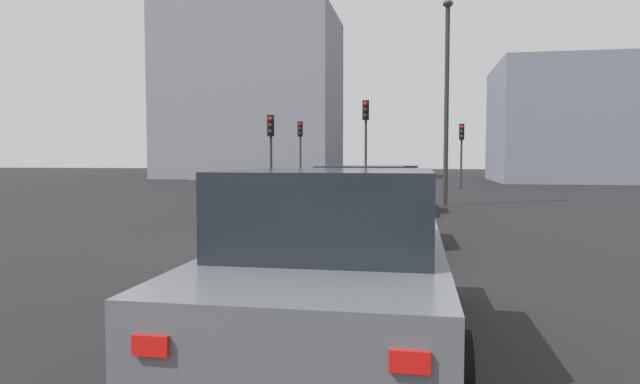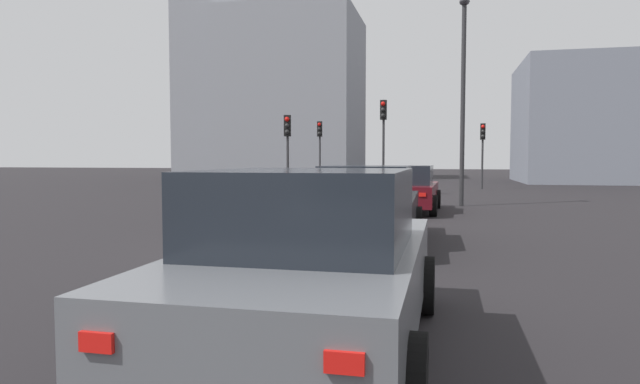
{
  "view_description": "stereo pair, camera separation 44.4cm",
  "coord_description": "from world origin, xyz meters",
  "px_view_note": "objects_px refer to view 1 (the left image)",
  "views": [
    {
      "loc": [
        -9.93,
        -2.54,
        1.72
      ],
      "look_at": [
        -0.99,
        -0.95,
        1.17
      ],
      "focal_mm": 30.89,
      "sensor_mm": 36.0,
      "label": 1
    },
    {
      "loc": [
        -9.85,
        -2.97,
        1.72
      ],
      "look_at": [
        -0.99,
        -0.95,
        1.17
      ],
      "focal_mm": 30.89,
      "sensor_mm": 36.0,
      "label": 2
    }
  ],
  "objects_px": {
    "car_maroon_left_lead": "(392,189)",
    "traffic_light_near_left": "(366,127)",
    "traffic_light_near_right": "(462,142)",
    "traffic_light_far_left": "(271,138)",
    "car_black_left_second": "(363,206)",
    "street_lamp_kerbside": "(447,86)",
    "car_grey_left_third": "(336,265)",
    "traffic_light_far_right": "(300,140)"
  },
  "relations": [
    {
      "from": "car_maroon_left_lead",
      "to": "traffic_light_far_right",
      "type": "height_order",
      "value": "traffic_light_far_right"
    },
    {
      "from": "traffic_light_near_left",
      "to": "traffic_light_far_left",
      "type": "xyz_separation_m",
      "value": [
        -2.91,
        3.76,
        -0.58
      ]
    },
    {
      "from": "car_black_left_second",
      "to": "car_grey_left_third",
      "type": "bearing_deg",
      "value": -177.75
    },
    {
      "from": "car_grey_left_third",
      "to": "traffic_light_far_right",
      "type": "xyz_separation_m",
      "value": [
        27.34,
        6.17,
        2.04
      ]
    },
    {
      "from": "car_black_left_second",
      "to": "traffic_light_near_right",
      "type": "height_order",
      "value": "traffic_light_near_right"
    },
    {
      "from": "traffic_light_far_left",
      "to": "traffic_light_far_right",
      "type": "distance_m",
      "value": 9.46
    },
    {
      "from": "car_grey_left_third",
      "to": "street_lamp_kerbside",
      "type": "relative_size",
      "value": 0.6
    },
    {
      "from": "car_maroon_left_lead",
      "to": "street_lamp_kerbside",
      "type": "xyz_separation_m",
      "value": [
        2.52,
        -1.83,
        3.61
      ]
    },
    {
      "from": "car_black_left_second",
      "to": "car_grey_left_third",
      "type": "distance_m",
      "value": 6.29
    },
    {
      "from": "car_maroon_left_lead",
      "to": "traffic_light_far_left",
      "type": "distance_m",
      "value": 7.33
    },
    {
      "from": "traffic_light_far_right",
      "to": "street_lamp_kerbside",
      "type": "height_order",
      "value": "street_lamp_kerbside"
    },
    {
      "from": "car_maroon_left_lead",
      "to": "traffic_light_far_left",
      "type": "bearing_deg",
      "value": 50.34
    },
    {
      "from": "traffic_light_near_left",
      "to": "street_lamp_kerbside",
      "type": "height_order",
      "value": "street_lamp_kerbside"
    },
    {
      "from": "traffic_light_near_right",
      "to": "traffic_light_far_left",
      "type": "distance_m",
      "value": 12.81
    },
    {
      "from": "car_maroon_left_lead",
      "to": "car_black_left_second",
      "type": "bearing_deg",
      "value": 179.41
    },
    {
      "from": "car_black_left_second",
      "to": "traffic_light_far_right",
      "type": "distance_m",
      "value": 21.94
    },
    {
      "from": "car_black_left_second",
      "to": "car_maroon_left_lead",
      "type": "bearing_deg",
      "value": -3.28
    },
    {
      "from": "car_black_left_second",
      "to": "traffic_light_near_right",
      "type": "xyz_separation_m",
      "value": [
        21.14,
        -3.54,
        1.89
      ]
    },
    {
      "from": "car_black_left_second",
      "to": "traffic_light_far_right",
      "type": "bearing_deg",
      "value": 14.34
    },
    {
      "from": "car_maroon_left_lead",
      "to": "car_black_left_second",
      "type": "xyz_separation_m",
      "value": [
        -6.96,
        0.27,
        0.03
      ]
    },
    {
      "from": "car_grey_left_third",
      "to": "car_black_left_second",
      "type": "bearing_deg",
      "value": 3.18
    },
    {
      "from": "traffic_light_far_right",
      "to": "traffic_light_far_left",
      "type": "bearing_deg",
      "value": 3.73
    },
    {
      "from": "traffic_light_near_left",
      "to": "street_lamp_kerbside",
      "type": "relative_size",
      "value": 0.6
    },
    {
      "from": "traffic_light_near_right",
      "to": "traffic_light_far_right",
      "type": "relative_size",
      "value": 0.94
    },
    {
      "from": "traffic_light_far_right",
      "to": "car_grey_left_third",
      "type": "bearing_deg",
      "value": 11.95
    },
    {
      "from": "traffic_light_near_right",
      "to": "traffic_light_far_left",
      "type": "bearing_deg",
      "value": -39.33
    },
    {
      "from": "traffic_light_near_left",
      "to": "traffic_light_near_right",
      "type": "relative_size",
      "value": 1.2
    },
    {
      "from": "car_black_left_second",
      "to": "street_lamp_kerbside",
      "type": "relative_size",
      "value": 0.66
    },
    {
      "from": "car_maroon_left_lead",
      "to": "car_black_left_second",
      "type": "distance_m",
      "value": 6.96
    },
    {
      "from": "traffic_light_near_left",
      "to": "traffic_light_far_left",
      "type": "relative_size",
      "value": 1.24
    },
    {
      "from": "car_black_left_second",
      "to": "traffic_light_far_left",
      "type": "xyz_separation_m",
      "value": [
        11.64,
        5.07,
        1.81
      ]
    },
    {
      "from": "car_maroon_left_lead",
      "to": "traffic_light_near_left",
      "type": "bearing_deg",
      "value": 13.31
    },
    {
      "from": "car_grey_left_third",
      "to": "traffic_light_near_right",
      "type": "bearing_deg",
      "value": -6.74
    },
    {
      "from": "car_maroon_left_lead",
      "to": "car_grey_left_third",
      "type": "xyz_separation_m",
      "value": [
        -13.23,
        -0.1,
        0.05
      ]
    },
    {
      "from": "traffic_light_far_left",
      "to": "car_maroon_left_lead",
      "type": "bearing_deg",
      "value": 41.16
    },
    {
      "from": "traffic_light_near_right",
      "to": "traffic_light_far_right",
      "type": "height_order",
      "value": "traffic_light_far_right"
    },
    {
      "from": "traffic_light_near_left",
      "to": "traffic_light_far_right",
      "type": "relative_size",
      "value": 1.12
    },
    {
      "from": "traffic_light_near_left",
      "to": "traffic_light_near_right",
      "type": "bearing_deg",
      "value": 148.66
    },
    {
      "from": "traffic_light_near_right",
      "to": "traffic_light_far_left",
      "type": "relative_size",
      "value": 1.03
    },
    {
      "from": "car_grey_left_third",
      "to": "traffic_light_near_left",
      "type": "distance_m",
      "value": 21.03
    },
    {
      "from": "car_maroon_left_lead",
      "to": "car_grey_left_third",
      "type": "distance_m",
      "value": 13.23
    },
    {
      "from": "car_black_left_second",
      "to": "traffic_light_near_right",
      "type": "relative_size",
      "value": 1.32
    }
  ]
}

